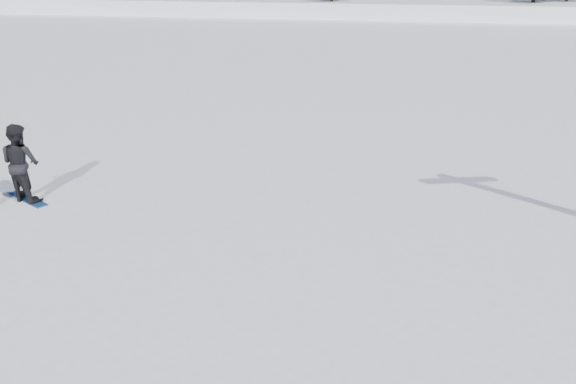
# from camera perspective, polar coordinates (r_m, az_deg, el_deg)

# --- Properties ---
(alpine_backdrop) EXTENTS (412.50, 227.00, 53.20)m
(alpine_backdrop) POSITION_cam_1_polar(r_m,az_deg,el_deg) (200.31, 4.53, 17.11)
(alpine_backdrop) COLOR white
(alpine_backdrop) RESTS_ON ground
(snowboarder_man) EXTENTS (1.14, 0.99, 2.00)m
(snowboarder_man) POSITION_cam_1_polar(r_m,az_deg,el_deg) (15.48, -25.51, 2.70)
(snowboarder_man) COLOR black
(snowboarder_man) RESTS_ON ground
(snowboard_man) EXTENTS (1.45, 0.97, 0.03)m
(snowboard_man) POSITION_cam_1_polar(r_m,az_deg,el_deg) (15.81, -24.92, -0.65)
(snowboard_man) COLOR #1A4894
(snowboard_man) RESTS_ON ground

